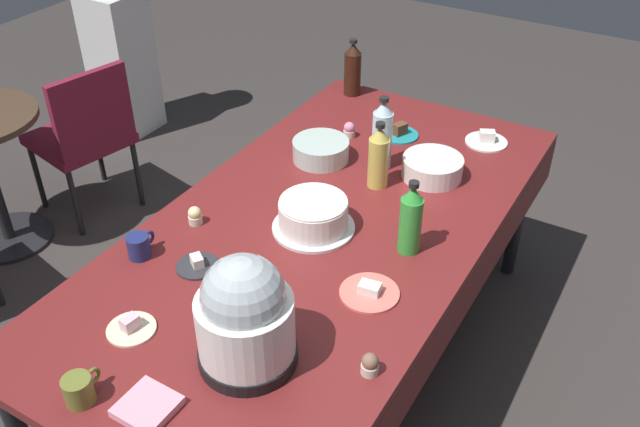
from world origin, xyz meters
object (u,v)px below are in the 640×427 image
Objects in this scene: glass_salad_bowl at (321,150)px; soda_bottle_ginger_ale at (379,157)px; ceramic_snack_bowl at (432,167)px; coffee_mug_navy at (139,246)px; dessert_plate_teal at (400,133)px; water_cooler at (118,42)px; dessert_plate_coral at (370,292)px; cupcake_lemon at (195,216)px; potluck_table at (320,239)px; slow_cooker at (245,316)px; dessert_plate_charcoal at (197,264)px; coffee_mug_olive at (79,389)px; cupcake_rose at (370,364)px; dessert_plate_white at (486,140)px; soda_bottle_cola at (353,69)px; cupcake_cocoa at (349,130)px; maroon_chair_right at (85,132)px; soda_bottle_water at (382,135)px; dessert_plate_cream at (131,327)px; frosted_layer_cake at (313,216)px; soda_bottle_lime_soda at (411,220)px.

glass_salad_bowl is 0.30m from soda_bottle_ginger_ale.
ceramic_snack_bowl is 2.08× the size of coffee_mug_navy.
water_cooler is (0.46, 2.12, -0.17)m from dessert_plate_teal.
ceramic_snack_bowl is at bearing 7.97° from dessert_plate_coral.
potluck_table is at bearing -61.13° from cupcake_lemon.
slow_cooker is 0.28× the size of water_cooler.
ceramic_snack_bowl reaches higher than cupcake_lemon.
soda_bottle_ginger_ale reaches higher than dessert_plate_charcoal.
coffee_mug_olive is at bearing 176.34° from dessert_plate_teal.
dessert_plate_charcoal is 2.51m from water_cooler.
dessert_plate_white is at bearing 6.40° from cupcake_rose.
dessert_plate_white is at bearing -69.02° from dessert_plate_teal.
potluck_table is 8.08× the size of soda_bottle_cola.
maroon_chair_right reaches higher than cupcake_cocoa.
soda_bottle_water is (0.99, 0.46, 0.11)m from cupcake_rose.
dessert_plate_white is 0.65× the size of soda_bottle_cola.
slow_cooker is 0.40m from dessert_plate_cream.
soda_bottle_water reaches higher than maroon_chair_right.
potluck_table is at bearing 170.41° from soda_bottle_ginger_ale.
slow_cooker reaches higher than ceramic_snack_bowl.
dessert_plate_white is at bearing -37.09° from soda_bottle_water.
slow_cooker is 0.36m from cupcake_rose.
cupcake_lemon is 0.08× the size of maroon_chair_right.
cupcake_lemon is at bearing -115.80° from maroon_chair_right.
potluck_table is at bearing -160.56° from cupcake_cocoa.
ceramic_snack_bowl is 1.05m from cupcake_rose.
ceramic_snack_bowl reaches higher than coffee_mug_navy.
maroon_chair_right reaches higher than dessert_plate_cream.
dessert_plate_cream is 0.82× the size of dessert_plate_white.
coffee_mug_navy is 0.61m from coffee_mug_olive.
dessert_plate_cream is at bearing -161.25° from cupcake_lemon.
soda_bottle_cola is at bearing 7.53° from coffee_mug_olive.
dessert_plate_cream is 0.54× the size of soda_bottle_cola.
frosted_layer_cake reaches higher than dessert_plate_teal.
cupcake_cocoa reaches higher than dessert_plate_charcoal.
soda_bottle_lime_soda is 0.90m from coffee_mug_navy.
dessert_plate_cream is 1.68m from dessert_plate_white.
dessert_plate_white is 2.01m from maroon_chair_right.
ceramic_snack_bowl is at bearing -23.22° from potluck_table.
frosted_layer_cake is at bearing -152.65° from glass_salad_bowl.
soda_bottle_cola is (1.21, 0.02, 0.09)m from cupcake_lemon.
slow_cooker is 5.21× the size of cupcake_cocoa.
maroon_chair_right reaches higher than ceramic_snack_bowl.
frosted_layer_cake is 0.58m from ceramic_snack_bowl.
dessert_plate_charcoal is at bearing 170.36° from dessert_plate_teal.
glass_salad_bowl is 0.27× the size of maroon_chair_right.
dessert_plate_teal is at bearing -77.58° from maroon_chair_right.
soda_bottle_water reaches higher than cupcake_lemon.
dessert_plate_teal is at bearing -102.34° from water_cooler.
coffee_mug_olive is (-0.75, 0.46, 0.03)m from dessert_plate_coral.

